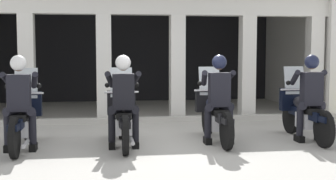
{
  "coord_description": "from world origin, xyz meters",
  "views": [
    {
      "loc": [
        -1.23,
        -8.25,
        1.66
      ],
      "look_at": [
        0.0,
        0.1,
        0.94
      ],
      "focal_mm": 49.47,
      "sensor_mm": 36.0,
      "label": 1
    }
  ],
  "objects_px": {
    "police_officer_far_left": "(19,95)",
    "police_officer_far_right": "(311,90)",
    "motorcycle_far_left": "(23,119)",
    "police_officer_center_left": "(123,93)",
    "police_officer_center_right": "(219,91)",
    "motorcycle_center_left": "(123,117)",
    "motorcycle_center_right": "(215,114)",
    "motorcycle_far_right": "(303,112)"
  },
  "relations": [
    {
      "from": "police_officer_center_left",
      "to": "motorcycle_far_right",
      "type": "distance_m",
      "value": 3.44
    },
    {
      "from": "police_officer_far_left",
      "to": "motorcycle_center_left",
      "type": "xyz_separation_m",
      "value": [
        1.7,
        0.26,
        -0.44
      ]
    },
    {
      "from": "police_officer_center_right",
      "to": "motorcycle_center_right",
      "type": "bearing_deg",
      "value": 83.57
    },
    {
      "from": "police_officer_center_left",
      "to": "motorcycle_far_right",
      "type": "relative_size",
      "value": 0.78
    },
    {
      "from": "police_officer_center_left",
      "to": "motorcycle_far_right",
      "type": "bearing_deg",
      "value": 2.19
    },
    {
      "from": "police_officer_far_left",
      "to": "motorcycle_far_right",
      "type": "height_order",
      "value": "police_officer_far_left"
    },
    {
      "from": "police_officer_center_left",
      "to": "police_officer_far_right",
      "type": "bearing_deg",
      "value": -2.58
    },
    {
      "from": "police_officer_center_left",
      "to": "motorcycle_center_right",
      "type": "bearing_deg",
      "value": 10.19
    },
    {
      "from": "police_officer_far_left",
      "to": "police_officer_far_right",
      "type": "relative_size",
      "value": 1.0
    },
    {
      "from": "police_officer_far_left",
      "to": "police_officer_center_right",
      "type": "relative_size",
      "value": 1.0
    },
    {
      "from": "motorcycle_far_left",
      "to": "motorcycle_center_left",
      "type": "bearing_deg",
      "value": -7.48
    },
    {
      "from": "motorcycle_center_left",
      "to": "motorcycle_center_right",
      "type": "xyz_separation_m",
      "value": [
        1.69,
        0.15,
        0.0
      ]
    },
    {
      "from": "motorcycle_far_left",
      "to": "police_officer_center_left",
      "type": "xyz_separation_m",
      "value": [
        1.69,
        -0.3,
        0.44
      ]
    },
    {
      "from": "motorcycle_far_left",
      "to": "police_officer_far_right",
      "type": "bearing_deg",
      "value": -9.29
    },
    {
      "from": "motorcycle_far_left",
      "to": "police_officer_far_left",
      "type": "height_order",
      "value": "police_officer_far_left"
    },
    {
      "from": "motorcycle_far_right",
      "to": "police_officer_far_right",
      "type": "distance_m",
      "value": 0.52
    },
    {
      "from": "motorcycle_center_right",
      "to": "police_officer_far_right",
      "type": "distance_m",
      "value": 1.78
    },
    {
      "from": "motorcycle_far_left",
      "to": "police_officer_center_right",
      "type": "distance_m",
      "value": 3.42
    },
    {
      "from": "police_officer_far_left",
      "to": "police_officer_center_left",
      "type": "height_order",
      "value": "same"
    },
    {
      "from": "motorcycle_center_left",
      "to": "police_officer_center_right",
      "type": "bearing_deg",
      "value": -8.67
    },
    {
      "from": "police_officer_far_right",
      "to": "police_officer_far_left",
      "type": "bearing_deg",
      "value": 176.55
    },
    {
      "from": "police_officer_far_left",
      "to": "police_officer_center_right",
      "type": "height_order",
      "value": "same"
    },
    {
      "from": "police_officer_far_left",
      "to": "motorcycle_far_right",
      "type": "bearing_deg",
      "value": -2.9
    },
    {
      "from": "police_officer_center_left",
      "to": "police_officer_center_right",
      "type": "relative_size",
      "value": 1.0
    },
    {
      "from": "motorcycle_far_right",
      "to": "police_officer_far_right",
      "type": "xyz_separation_m",
      "value": [
        -0.0,
        -0.28,
        0.44
      ]
    },
    {
      "from": "motorcycle_far_left",
      "to": "police_officer_far_left",
      "type": "bearing_deg",
      "value": -97.1
    },
    {
      "from": "motorcycle_far_left",
      "to": "motorcycle_center_left",
      "type": "xyz_separation_m",
      "value": [
        1.69,
        -0.02,
        0.0
      ]
    },
    {
      "from": "police_officer_center_left",
      "to": "police_officer_far_right",
      "type": "height_order",
      "value": "same"
    },
    {
      "from": "motorcycle_far_left",
      "to": "motorcycle_center_left",
      "type": "height_order",
      "value": "same"
    },
    {
      "from": "police_officer_center_left",
      "to": "police_officer_center_right",
      "type": "bearing_deg",
      "value": 0.9
    },
    {
      "from": "motorcycle_far_left",
      "to": "motorcycle_center_left",
      "type": "relative_size",
      "value": 1.0
    },
    {
      "from": "motorcycle_center_left",
      "to": "motorcycle_far_right",
      "type": "distance_m",
      "value": 3.39
    },
    {
      "from": "police_officer_far_left",
      "to": "motorcycle_far_right",
      "type": "xyz_separation_m",
      "value": [
        5.09,
        0.35,
        -0.44
      ]
    },
    {
      "from": "motorcycle_far_right",
      "to": "police_officer_center_left",
      "type": "bearing_deg",
      "value": -177.98
    },
    {
      "from": "motorcycle_far_left",
      "to": "police_officer_center_left",
      "type": "height_order",
      "value": "police_officer_center_left"
    },
    {
      "from": "police_officer_center_right",
      "to": "police_officer_center_left",
      "type": "bearing_deg",
      "value": 178.75
    },
    {
      "from": "police_officer_far_left",
      "to": "motorcycle_far_right",
      "type": "relative_size",
      "value": 0.78
    },
    {
      "from": "motorcycle_center_left",
      "to": "police_officer_center_right",
      "type": "distance_m",
      "value": 1.75
    },
    {
      "from": "police_officer_center_right",
      "to": "police_officer_far_right",
      "type": "distance_m",
      "value": 1.7
    },
    {
      "from": "police_officer_center_left",
      "to": "motorcycle_far_right",
      "type": "xyz_separation_m",
      "value": [
        3.39,
        0.37,
        -0.44
      ]
    },
    {
      "from": "police_officer_far_left",
      "to": "police_officer_center_right",
      "type": "xyz_separation_m",
      "value": [
        3.39,
        0.13,
        0.0
      ]
    },
    {
      "from": "motorcycle_far_left",
      "to": "police_officer_center_right",
      "type": "height_order",
      "value": "police_officer_center_right"
    }
  ]
}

